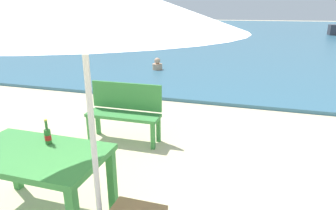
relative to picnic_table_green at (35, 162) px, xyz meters
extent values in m
cube|color=#386B84|center=(1.40, 29.20, -0.61)|extent=(120.00, 50.00, 0.08)
cube|color=#3D8C42|center=(0.00, 0.00, 0.08)|extent=(1.40, 0.80, 0.06)
cube|color=#3D8C42|center=(-0.64, 0.34, -0.30)|extent=(0.08, 0.08, 0.70)
cube|color=#3D8C42|center=(0.64, 0.34, -0.30)|extent=(0.08, 0.08, 0.70)
cylinder|color=#2D662D|center=(0.02, 0.19, 0.19)|extent=(0.06, 0.06, 0.16)
cone|color=#2D662D|center=(0.02, 0.19, 0.27)|extent=(0.06, 0.06, 0.03)
cylinder|color=#2D662D|center=(0.02, 0.19, 0.32)|extent=(0.03, 0.03, 0.09)
cylinder|color=red|center=(0.02, 0.19, 0.18)|extent=(0.07, 0.07, 0.05)
cylinder|color=gold|center=(0.02, 0.19, 0.37)|extent=(0.03, 0.03, 0.01)
cylinder|color=silver|center=(0.89, -0.34, 0.50)|extent=(0.04, 0.04, 2.30)
cone|color=white|center=(0.89, -0.34, 1.47)|extent=(2.10, 2.10, 0.36)
cube|color=#3D8C42|center=(0.03, 1.92, -0.20)|extent=(1.20, 0.38, 0.05)
cube|color=#3D8C42|center=(0.03, 2.08, 0.08)|extent=(1.20, 0.06, 0.44)
cube|color=#3D8C42|center=(-0.52, 1.77, -0.44)|extent=(0.06, 0.06, 0.42)
cube|color=#3D8C42|center=(0.58, 1.79, -0.44)|extent=(0.06, 0.06, 0.42)
cube|color=#3D8C42|center=(-0.52, 2.05, -0.44)|extent=(0.06, 0.06, 0.42)
cube|color=#3D8C42|center=(0.58, 2.07, -0.44)|extent=(0.06, 0.06, 0.42)
cylinder|color=tan|center=(-1.23, 7.30, -0.47)|extent=(0.34, 0.34, 0.20)
sphere|color=tan|center=(-1.23, 7.30, -0.27)|extent=(0.21, 0.21, 0.21)
cube|color=#38383F|center=(-18.65, 38.15, 0.11)|extent=(6.62, 1.80, 1.35)
cube|color=silver|center=(-19.25, 38.15, 1.31)|extent=(2.11, 1.35, 1.05)
camera|label=1|loc=(1.97, -2.00, 1.42)|focal=30.64mm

